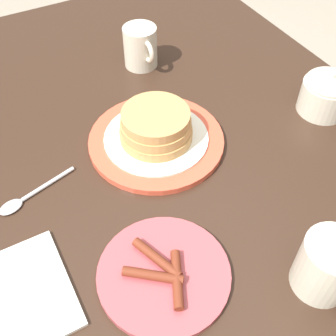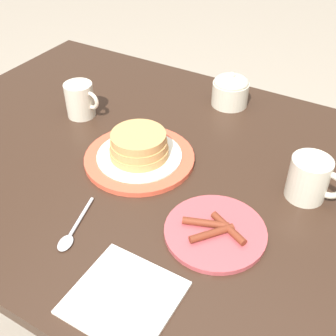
# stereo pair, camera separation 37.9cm
# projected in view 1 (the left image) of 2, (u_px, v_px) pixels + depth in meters

# --- Properties ---
(ground_plane) EXTENTS (8.00, 8.00, 0.00)m
(ground_plane) POSITION_uv_depth(u_px,v_px,m) (159.00, 296.00, 1.38)
(ground_plane) COLOR gray
(dining_table) EXTENTS (1.11, 0.88, 0.76)m
(dining_table) POSITION_uv_depth(u_px,v_px,m) (155.00, 173.00, 0.91)
(dining_table) COLOR #332116
(dining_table) RESTS_ON ground_plane
(pancake_plate) EXTENTS (0.25, 0.25, 0.07)m
(pancake_plate) POSITION_uv_depth(u_px,v_px,m) (156.00, 133.00, 0.76)
(pancake_plate) COLOR #DB5138
(pancake_plate) RESTS_ON dining_table
(side_plate_bacon) EXTENTS (0.19, 0.19, 0.02)m
(side_plate_bacon) POSITION_uv_depth(u_px,v_px,m) (164.00, 274.00, 0.60)
(side_plate_bacon) COLOR #B2474C
(side_plate_bacon) RESTS_ON dining_table
(coffee_mug) EXTENTS (0.11, 0.08, 0.09)m
(coffee_mug) POSITION_uv_depth(u_px,v_px,m) (329.00, 267.00, 0.56)
(coffee_mug) COLOR beige
(coffee_mug) RESTS_ON dining_table
(creamer_pitcher) EXTENTS (0.11, 0.07, 0.10)m
(creamer_pitcher) POSITION_uv_depth(u_px,v_px,m) (140.00, 46.00, 0.91)
(creamer_pitcher) COLOR beige
(creamer_pitcher) RESTS_ON dining_table
(sugar_bowl) EXTENTS (0.10, 0.10, 0.09)m
(sugar_bowl) POSITION_uv_depth(u_px,v_px,m) (326.00, 92.00, 0.81)
(sugar_bowl) COLOR beige
(sugar_bowl) RESTS_ON dining_table
(napkin) EXTENTS (0.16, 0.16, 0.01)m
(napkin) POSITION_uv_depth(u_px,v_px,m) (12.00, 300.00, 0.58)
(napkin) COLOR silver
(napkin) RESTS_ON dining_table
(spoon) EXTENTS (0.05, 0.14, 0.01)m
(spoon) POSITION_uv_depth(u_px,v_px,m) (25.00, 198.00, 0.69)
(spoon) COLOR silver
(spoon) RESTS_ON dining_table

